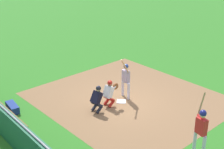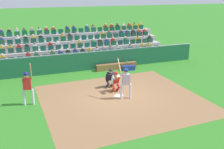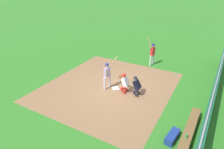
{
  "view_description": "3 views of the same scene",
  "coord_description": "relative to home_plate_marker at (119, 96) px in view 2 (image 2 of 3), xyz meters",
  "views": [
    {
      "loc": [
        10.21,
        -9.27,
        7.25
      ],
      "look_at": [
        -0.46,
        -0.2,
        1.34
      ],
      "focal_mm": 51.2,
      "sensor_mm": 36.0,
      "label": 1
    },
    {
      "loc": [
        5.18,
        12.68,
        5.81
      ],
      "look_at": [
        0.4,
        -0.03,
        1.33
      ],
      "focal_mm": 41.45,
      "sensor_mm": 36.0,
      "label": 2
    },
    {
      "loc": [
        -9.5,
        -5.49,
        6.4
      ],
      "look_at": [
        -0.58,
        -0.09,
        1.27
      ],
      "focal_mm": 31.31,
      "sensor_mm": 36.0,
      "label": 3
    }
  ],
  "objects": [
    {
      "name": "ground_plane",
      "position": [
        0.0,
        0.0,
        -0.02
      ],
      "size": [
        160.0,
        160.0,
        0.0
      ],
      "primitive_type": "plane",
      "color": "#2E7622"
    },
    {
      "name": "infield_dirt_patch",
      "position": [
        0.0,
        0.5,
        -0.01
      ],
      "size": [
        8.84,
        8.05,
        0.01
      ],
      "primitive_type": "cube",
      "rotation": [
        0.0,
        0.0,
        0.03
      ],
      "color": "olive",
      "rests_on": "ground_plane"
    },
    {
      "name": "home_plate_marker",
      "position": [
        0.0,
        0.0,
        0.0
      ],
      "size": [
        0.62,
        0.62,
        0.02
      ],
      "primitive_type": "cube",
      "rotation": [
        0.0,
        0.0,
        0.79
      ],
      "color": "white",
      "rests_on": "infield_dirt_patch"
    },
    {
      "name": "batter_at_plate",
      "position": [
        -0.21,
        0.48,
        1.09
      ],
      "size": [
        0.65,
        0.72,
        2.21
      ],
      "color": "silver",
      "rests_on": "ground_plane"
    },
    {
      "name": "catcher_crouching",
      "position": [
        -0.08,
        -0.68,
        0.71
      ],
      "size": [
        0.48,
        0.73,
        1.3
      ],
      "color": "#B31E15",
      "rests_on": "ground_plane"
    },
    {
      "name": "home_plate_umpire",
      "position": [
        -0.02,
        -1.46,
        0.67
      ],
      "size": [
        0.5,
        0.53,
        1.26
      ],
      "color": "black",
      "rests_on": "ground_plane"
    },
    {
      "name": "dugout_wall",
      "position": [
        0.0,
        -5.52,
        0.66
      ],
      "size": [
        17.53,
        0.24,
        1.41
      ],
      "color": "#195638",
      "rests_on": "ground_plane"
    },
    {
      "name": "dugout_bench",
      "position": [
        -1.83,
        -4.97,
        0.2
      ],
      "size": [
        3.23,
        0.4,
        0.44
      ],
      "primitive_type": "cube",
      "color": "brown",
      "rests_on": "ground_plane"
    },
    {
      "name": "water_bottle_on_bench",
      "position": [
        -2.67,
        -4.95,
        0.53
      ],
      "size": [
        0.07,
        0.07,
        0.21
      ],
      "primitive_type": "cylinder",
      "color": "green",
      "rests_on": "dugout_bench"
    },
    {
      "name": "equipment_duffel_bag",
      "position": [
        -2.58,
        -4.4,
        0.15
      ],
      "size": [
        1.01,
        0.47,
        0.33
      ],
      "primitive_type": "cube",
      "rotation": [
        0.0,
        0.0,
        -0.11
      ],
      "color": "navy",
      "rests_on": "ground_plane"
    },
    {
      "name": "on_deck_batter",
      "position": [
        4.87,
        -0.58,
        1.13
      ],
      "size": [
        0.6,
        0.51,
        2.33
      ],
      "color": "silver",
      "rests_on": "ground_plane"
    },
    {
      "name": "bleacher_stand",
      "position": [
        -0.0,
        -10.09,
        0.77
      ],
      "size": [
        15.61,
        4.16,
        2.68
      ],
      "color": "#9F999B",
      "rests_on": "ground_plane"
    }
  ]
}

